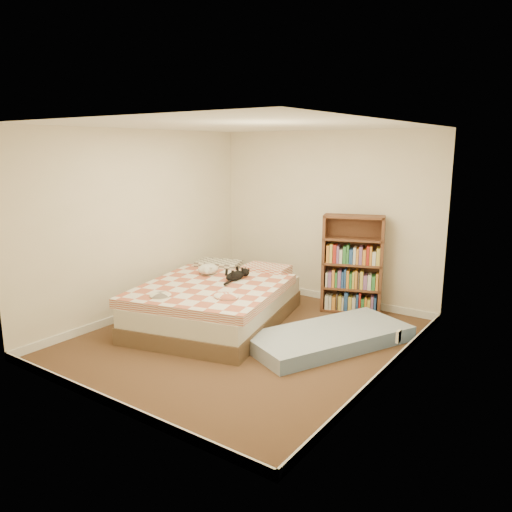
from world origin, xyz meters
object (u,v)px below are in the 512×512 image
Objects in this scene: black_cat at (237,275)px; white_dog at (208,269)px; bed at (219,301)px; bookshelf at (353,276)px; floor_mattress at (329,337)px.

white_dog is at bearing -171.68° from black_cat.
bookshelf is (1.25, 1.41, 0.24)m from bed.
white_dog is (-1.90, 0.07, 0.54)m from floor_mattress.
floor_mattress is 5.66× the size of white_dog.
bookshelf is at bearing 54.27° from black_cat.
black_cat is (-1.12, -1.19, 0.09)m from bookshelf.
black_cat is at bearing -158.17° from floor_mattress.
bookshelf is 2.31× the size of black_cat.
white_dog is (-0.49, -0.01, 0.01)m from black_cat.
bed is at bearing -150.88° from bookshelf.
bookshelf is at bearing 128.05° from floor_mattress.
bookshelf is 0.71× the size of floor_mattress.
white_dog is (-1.61, -1.20, 0.11)m from bookshelf.
floor_mattress is at bearing 8.12° from white_dog.
bookshelf is 1.37m from floor_mattress.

